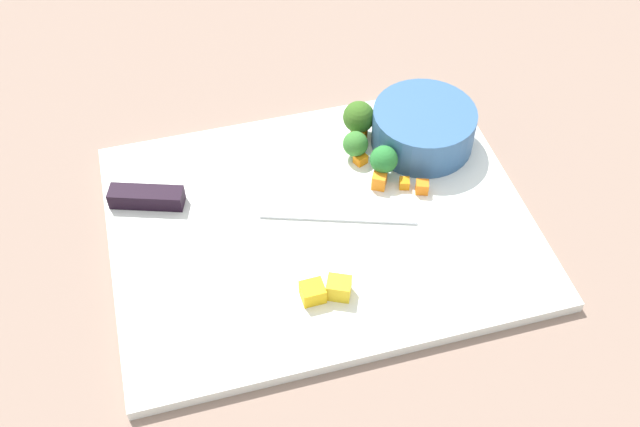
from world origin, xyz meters
TOP-DOWN VIEW (x-y plane):
  - ground_plane at (0.00, 0.00)m, footprint 4.00×4.00m
  - cutting_board at (0.00, 0.00)m, footprint 0.41×0.32m
  - prep_bowl at (-0.14, -0.08)m, footprint 0.11×0.11m
  - chef_knife at (0.10, -0.05)m, footprint 0.30×0.12m
  - carrot_dice_0 at (-0.06, -0.07)m, footprint 0.02×0.01m
  - carrot_dice_1 at (-0.07, -0.03)m, footprint 0.02×0.02m
  - carrot_dice_2 at (-0.07, -0.10)m, footprint 0.02×0.02m
  - carrot_dice_3 at (-0.10, -0.02)m, footprint 0.01×0.01m
  - carrot_dice_4 at (-0.11, -0.01)m, footprint 0.02×0.02m
  - pepper_dice_0 at (0.03, 0.09)m, footprint 0.02×0.02m
  - pepper_dice_1 at (0.01, 0.09)m, footprint 0.03×0.03m
  - broccoli_floret_0 at (-0.07, -0.11)m, footprint 0.03×0.03m
  - broccoli_floret_1 at (-0.06, -0.08)m, footprint 0.03×0.03m
  - broccoli_floret_2 at (-0.08, -0.04)m, footprint 0.03×0.03m

SIDE VIEW (x-z plane):
  - ground_plane at x=0.00m, z-range 0.00..0.00m
  - cutting_board at x=0.00m, z-range 0.00..0.01m
  - carrot_dice_3 at x=-0.10m, z-range 0.01..0.02m
  - carrot_dice_0 at x=-0.06m, z-range 0.01..0.02m
  - carrot_dice_4 at x=-0.11m, z-range 0.01..0.03m
  - chef_knife at x=0.10m, z-range 0.01..0.03m
  - carrot_dice_2 at x=-0.07m, z-range 0.01..0.03m
  - carrot_dice_1 at x=-0.07m, z-range 0.01..0.03m
  - pepper_dice_0 at x=0.03m, z-range 0.01..0.03m
  - pepper_dice_1 at x=0.01m, z-range 0.01..0.03m
  - broccoli_floret_1 at x=-0.06m, z-range 0.01..0.05m
  - prep_bowl at x=-0.14m, z-range 0.01..0.06m
  - broccoli_floret_2 at x=-0.08m, z-range 0.02..0.05m
  - broccoli_floret_0 at x=-0.07m, z-range 0.02..0.06m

